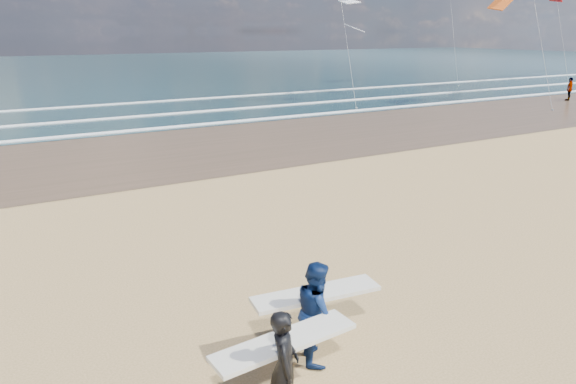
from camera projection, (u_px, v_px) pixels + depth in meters
wet_sand_strip at (443, 118)px, 31.75m from camera, size 220.00×12.00×0.01m
ocean at (176, 67)px, 76.72m from camera, size 220.00×100.00×0.02m
foam_breakers at (347, 99)px, 40.15m from camera, size 220.00×11.70×0.05m
surfer_near at (285, 361)px, 6.96m from camera, size 2.23×1.05×1.64m
surfer_far at (317, 310)px, 8.22m from camera, size 2.25×1.25×1.70m
beachgoer_1 at (570, 89)px, 39.32m from camera, size 1.12×0.80×1.76m
kite_0 at (537, 16)px, 35.28m from camera, size 6.68×4.84×10.50m
kite_1 at (345, 26)px, 36.36m from camera, size 6.40×4.80×9.47m
kite_2 at (559, 18)px, 45.79m from camera, size 5.76×4.73×11.40m
kite_5 at (452, 13)px, 49.98m from camera, size 4.70×4.62×13.19m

